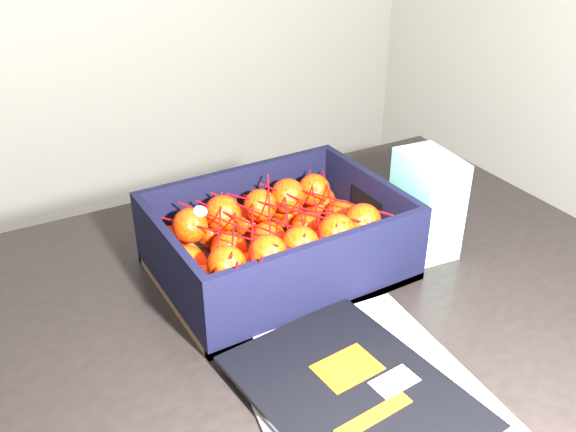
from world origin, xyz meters
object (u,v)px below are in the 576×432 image
table (265,363)px  retail_carton (426,204)px  magazine_stack (360,391)px  produce_crate (278,248)px

table → retail_carton: size_ratio=7.60×
magazine_stack → table: bearing=95.0°
table → magazine_stack: 0.23m
table → retail_carton: (0.30, 0.01, 0.18)m
produce_crate → retail_carton: (0.23, -0.06, 0.04)m
produce_crate → table: bearing=-131.0°
table → produce_crate: bearing=49.0°
table → retail_carton: 0.35m
magazine_stack → produce_crate: size_ratio=0.89×
produce_crate → retail_carton: retail_carton is taller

